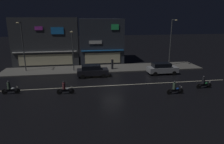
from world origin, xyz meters
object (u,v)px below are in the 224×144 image
object	(u,v)px
parked_car_trailing	(162,68)
parked_car_near_kerb	(92,71)
streetlamp_mid	(73,47)
pedestrian_on_sidewalk	(112,64)
motorcycle_trailing_far	(175,89)
streetlamp_west	(22,43)
streetlamp_east	(171,39)
motorcycle_lead	(65,89)
motorcycle_following	(10,89)
traffic_cone	(92,73)
motorcycle_opposite_lane	(204,83)

from	to	relation	value
parked_car_trailing	parked_car_near_kerb	bearing A→B (deg)	178.70
streetlamp_mid	pedestrian_on_sidewalk	xyz separation A→B (m)	(6.00, 0.18, -2.87)
streetlamp_mid	motorcycle_trailing_far	distance (m)	16.02
streetlamp_west	streetlamp_mid	distance (m)	7.39
streetlamp_mid	streetlamp_east	xyz separation A→B (m)	(16.09, 1.28, 0.80)
parked_car_trailing	pedestrian_on_sidewalk	bearing A→B (deg)	153.00
motorcycle_lead	motorcycle_following	size ratio (longest dim) A/B	1.00
motorcycle_lead	motorcycle_trailing_far	xyz separation A→B (m)	(11.73, -1.83, 0.00)
parked_car_near_kerb	motorcycle_lead	size ratio (longest dim) A/B	2.26
parked_car_trailing	motorcycle_trailing_far	distance (m)	8.03
motorcycle_following	traffic_cone	distance (m)	11.16
parked_car_near_kerb	streetlamp_west	bearing A→B (deg)	-22.49
motorcycle_following	parked_car_near_kerb	bearing A→B (deg)	-146.93
streetlamp_mid	motorcycle_trailing_far	xyz separation A→B (m)	(11.07, -11.14, -3.18)
parked_car_near_kerb	motorcycle_opposite_lane	size ratio (longest dim) A/B	2.26
pedestrian_on_sidewalk	motorcycle_lead	bearing A→B (deg)	-165.15
streetlamp_mid	motorcycle_trailing_far	size ratio (longest dim) A/B	3.22
motorcycle_lead	motorcycle_following	distance (m)	5.94
streetlamp_mid	motorcycle_following	xyz separation A→B (m)	(-6.53, -8.37, -3.18)
parked_car_near_kerb	motorcycle_trailing_far	size ratio (longest dim) A/B	2.26
motorcycle_lead	motorcycle_following	xyz separation A→B (m)	(-5.86, 0.94, 0.00)
streetlamp_west	parked_car_trailing	xyz separation A→B (m)	(20.14, -4.35, -3.60)
motorcycle_lead	motorcycle_trailing_far	size ratio (longest dim) A/B	1.00
parked_car_trailing	motorcycle_following	xyz separation A→B (m)	(-19.38, -5.06, -0.24)
traffic_cone	motorcycle_lead	bearing A→B (deg)	-114.44
parked_car_near_kerb	traffic_cone	size ratio (longest dim) A/B	7.82
pedestrian_on_sidewalk	motorcycle_following	size ratio (longest dim) A/B	0.91
streetlamp_west	motorcycle_lead	world-z (taller)	streetlamp_west
motorcycle_trailing_far	traffic_cone	xyz separation A→B (m)	(-8.43, 9.11, -0.36)
pedestrian_on_sidewalk	motorcycle_opposite_lane	size ratio (longest dim) A/B	0.91
streetlamp_mid	streetlamp_east	world-z (taller)	streetlamp_east
parked_car_trailing	streetlamp_east	bearing A→B (deg)	54.78
parked_car_near_kerb	traffic_cone	bearing A→B (deg)	-89.99
streetlamp_mid	motorcycle_lead	distance (m)	9.87
pedestrian_on_sidewalk	parked_car_near_kerb	world-z (taller)	pedestrian_on_sidewalk
streetlamp_west	parked_car_near_kerb	size ratio (longest dim) A/B	1.71
streetlamp_west	streetlamp_east	bearing A→B (deg)	0.60
streetlamp_mid	motorcycle_trailing_far	bearing A→B (deg)	-45.18
pedestrian_on_sidewalk	motorcycle_trailing_far	distance (m)	12.41
streetlamp_west	motorcycle_lead	distance (m)	12.87
streetlamp_east	motorcycle_trailing_far	world-z (taller)	streetlamp_east
parked_car_near_kerb	motorcycle_trailing_far	distance (m)	11.66
pedestrian_on_sidewalk	motorcycle_opposite_lane	bearing A→B (deg)	-87.58
streetlamp_mid	motorcycle_lead	world-z (taller)	streetlamp_mid
streetlamp_mid	pedestrian_on_sidewalk	distance (m)	6.65
streetlamp_west	parked_car_near_kerb	bearing A→B (deg)	-22.49
parked_car_trailing	motorcycle_lead	world-z (taller)	parked_car_trailing
motorcycle_following	pedestrian_on_sidewalk	bearing A→B (deg)	-142.59
traffic_cone	motorcycle_following	bearing A→B (deg)	-145.34
streetlamp_west	motorcycle_opposite_lane	xyz separation A→B (m)	(22.55, -10.96, -3.84)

